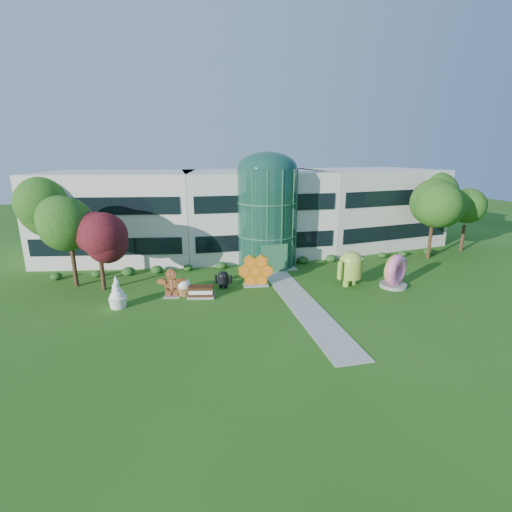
{
  "coord_description": "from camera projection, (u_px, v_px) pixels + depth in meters",
  "views": [
    {
      "loc": [
        -9.37,
        -24.42,
        11.31
      ],
      "look_at": [
        -2.5,
        6.0,
        2.6
      ],
      "focal_mm": 26.0,
      "sensor_mm": 36.0,
      "label": 1
    }
  ],
  "objects": [
    {
      "name": "atrium",
      "position": [
        267.0,
        218.0,
        37.93
      ],
      "size": [
        6.0,
        6.0,
        9.8
      ],
      "primitive_type": "cylinder",
      "color": "#194738",
      "rests_on": "ground"
    },
    {
      "name": "donut",
      "position": [
        394.0,
        271.0,
        32.01
      ],
      "size": [
        3.17,
        2.62,
        2.98
      ],
      "primitive_type": null,
      "rotation": [
        0.0,
        0.0,
        0.52
      ],
      "color": "#D35091",
      "rests_on": "ground"
    },
    {
      "name": "android_black",
      "position": [
        223.0,
        278.0,
        31.94
      ],
      "size": [
        1.76,
        1.4,
        1.76
      ],
      "primitive_type": null,
      "rotation": [
        0.0,
        0.0,
        -0.26
      ],
      "color": "black",
      "rests_on": "ground"
    },
    {
      "name": "gingerbread",
      "position": [
        171.0,
        283.0,
        29.83
      ],
      "size": [
        2.7,
        1.35,
        2.39
      ],
      "primitive_type": null,
      "rotation": [
        0.0,
        0.0,
        -0.14
      ],
      "color": "maroon",
      "rests_on": "ground"
    },
    {
      "name": "cupcake",
      "position": [
        184.0,
        287.0,
        30.25
      ],
      "size": [
        1.24,
        1.24,
        1.44
      ],
      "primitive_type": null,
      "rotation": [
        0.0,
        0.0,
        0.03
      ],
      "color": "white",
      "rests_on": "ground"
    },
    {
      "name": "android_green",
      "position": [
        351.0,
        265.0,
        32.32
      ],
      "size": [
        3.81,
        3.23,
        3.66
      ],
      "primitive_type": null,
      "rotation": [
        0.0,
        0.0,
        0.4
      ],
      "color": "#8DB239",
      "rests_on": "ground"
    },
    {
      "name": "walkway",
      "position": [
        297.0,
        298.0,
        29.85
      ],
      "size": [
        2.4,
        20.0,
        0.04
      ],
      "primitive_type": "cube",
      "color": "#9E9E93",
      "rests_on": "ground"
    },
    {
      "name": "building",
      "position": [
        254.0,
        211.0,
        43.64
      ],
      "size": [
        46.0,
        15.0,
        9.3
      ],
      "primitive_type": null,
      "color": "beige",
      "rests_on": "ground"
    },
    {
      "name": "ice_cream_sandwich",
      "position": [
        201.0,
        292.0,
        29.92
      ],
      "size": [
        2.31,
        1.48,
        0.95
      ],
      "primitive_type": null,
      "rotation": [
        0.0,
        0.0,
        -0.2
      ],
      "color": "#321E0B",
      "rests_on": "ground"
    },
    {
      "name": "ground",
      "position": [
        306.0,
        308.0,
        27.98
      ],
      "size": [
        140.0,
        140.0,
        0.0
      ],
      "primitive_type": "plane",
      "color": "#215114",
      "rests_on": "ground"
    },
    {
      "name": "tree_red",
      "position": [
        100.0,
        256.0,
        30.93
      ],
      "size": [
        4.0,
        4.0,
        6.0
      ],
      "primitive_type": null,
      "color": "#3F0C14",
      "rests_on": "ground"
    },
    {
      "name": "honeycomb",
      "position": [
        256.0,
        272.0,
        32.37
      ],
      "size": [
        3.29,
        1.45,
        2.51
      ],
      "primitive_type": null,
      "rotation": [
        0.0,
        0.0,
        -0.1
      ],
      "color": "orange",
      "rests_on": "ground"
    },
    {
      "name": "trees_backdrop",
      "position": [
        264.0,
        223.0,
        39.06
      ],
      "size": [
        52.0,
        8.0,
        8.4
      ],
      "primitive_type": null,
      "color": "#1F4711",
      "rests_on": "ground"
    },
    {
      "name": "froyo",
      "position": [
        117.0,
        292.0,
        27.79
      ],
      "size": [
        1.89,
        1.89,
        2.46
      ],
      "primitive_type": null,
      "rotation": [
        0.0,
        0.0,
        -0.41
      ],
      "color": "white",
      "rests_on": "ground"
    }
  ]
}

